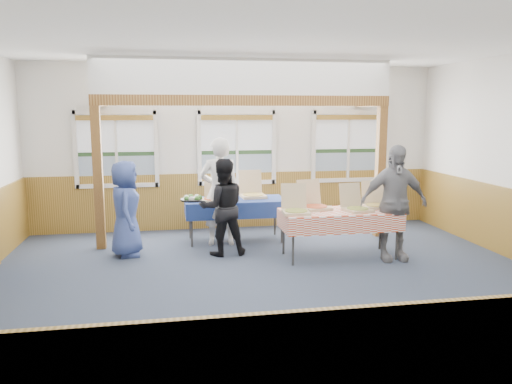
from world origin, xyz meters
The scene contains 25 objects.
floor centered at (0.00, 0.00, 0.00)m, with size 8.00×8.00×0.00m, color #25303D.
ceiling centered at (0.00, 0.00, 3.20)m, with size 8.00×8.00×0.00m, color white.
wall_back centered at (0.00, 3.50, 1.60)m, with size 8.00×8.00×0.00m, color silver.
wall_front centered at (0.00, -3.50, 1.60)m, with size 8.00×8.00×0.00m, color silver.
wainscot_back centered at (0.00, 3.48, 0.55)m, with size 7.98×0.05×1.10m, color brown.
window_left centered at (-2.30, 3.46, 1.68)m, with size 1.56×0.10×1.46m.
window_mid centered at (0.00, 3.46, 1.68)m, with size 1.56×0.10×1.46m.
window_right centered at (2.30, 3.46, 1.68)m, with size 1.56×0.10×1.46m.
post_left centered at (-2.50, 2.30, 1.20)m, with size 0.15×0.15×2.40m, color #5B3214.
post_right centered at (2.50, 2.30, 1.20)m, with size 0.15×0.15×2.40m, color #5B3214.
cross_beam centered at (0.00, 2.30, 2.49)m, with size 5.15×0.18×0.18m, color #5B3214.
table_left centered at (-0.18, 2.42, 0.70)m, with size 1.88×1.12×0.76m.
table_right centered at (1.31, 1.11, 0.70)m, with size 1.98×1.21×0.76m.
pizza_box_a centered at (-0.57, 2.31, 0.82)m, with size 0.45×0.52×0.41m.
pizza_box_b centered at (0.16, 2.58, 0.83)m, with size 0.46×0.55×0.47m.
pizza_box_c centered at (0.57, 1.01, 0.82)m, with size 0.44×0.52×0.43m.
pizza_box_d centered at (0.95, 1.30, 0.82)m, with size 0.50×0.57×0.45m.
pizza_box_e centered at (1.55, 1.03, 0.82)m, with size 0.47×0.53×0.42m.
pizza_box_f centered at (1.97, 1.25, 0.82)m, with size 0.45×0.52×0.41m.
veggie_tray centered at (-0.93, 2.42, 0.79)m, with size 0.43×0.43×0.10m.
drink_glass centered at (2.16, 0.86, 0.83)m, with size 0.07×0.07×0.15m, color #9E731A.
woman_white centered at (-0.48, 2.20, 0.94)m, with size 0.68×0.45×1.87m, color silver.
woman_black centered at (-0.50, 1.57, 0.78)m, with size 0.76×0.59×1.57m, color black.
man_blue centered at (-2.03, 1.78, 0.77)m, with size 0.75×0.49×1.54m, color #364889.
person_grey centered at (2.09, 0.83, 0.90)m, with size 1.06×0.44×1.81m, color gray.
Camera 1 is at (-1.34, -6.28, 2.30)m, focal length 35.00 mm.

